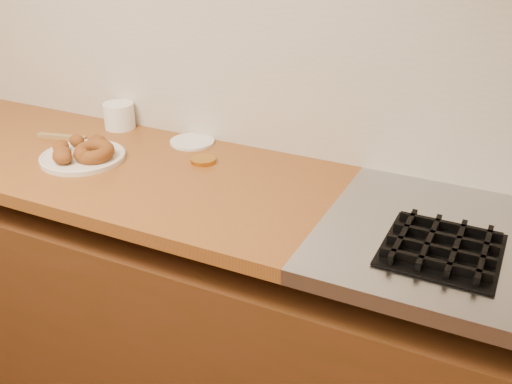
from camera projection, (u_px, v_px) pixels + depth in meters
base_cabinet at (178, 313)px, 1.98m from camera, size 3.60×0.60×0.77m
butcher_block at (5, 142)px, 2.01m from camera, size 2.30×0.62×0.04m
backsplash at (215, 48)px, 1.85m from camera, size 3.60×0.02×0.60m
donut_plate at (83, 157)px, 1.83m from camera, size 0.26×0.26×0.01m
ring_donut at (94, 152)px, 1.79m from camera, size 0.14×0.15×0.05m
fried_dough_chunks at (73, 149)px, 1.81m from camera, size 0.18×0.22×0.05m
plastic_tub at (119, 116)px, 2.06m from camera, size 0.13×0.13×0.09m
tub_lid at (192, 142)px, 1.95m from camera, size 0.18×0.18×0.01m
brass_jar_lid at (203, 160)px, 1.81m from camera, size 0.10×0.10×0.01m
wooden_utensil at (62, 137)px, 1.98m from camera, size 0.17×0.06×0.01m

